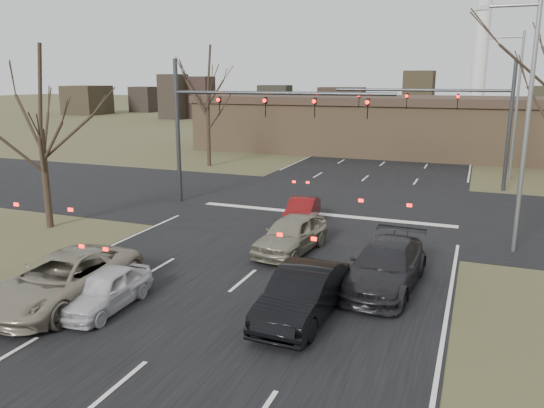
% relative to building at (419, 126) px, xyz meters
% --- Properties ---
extents(ground, '(360.00, 360.00, 0.00)m').
position_rel_building_xyz_m(ground, '(-2.00, -38.00, -2.67)').
color(ground, '#454A27').
rests_on(ground, ground).
extents(road_main, '(14.00, 300.00, 0.02)m').
position_rel_building_xyz_m(road_main, '(-2.00, 22.00, -2.66)').
color(road_main, black).
rests_on(road_main, ground).
extents(road_cross, '(200.00, 14.00, 0.02)m').
position_rel_building_xyz_m(road_cross, '(-2.00, -23.00, -2.65)').
color(road_cross, black).
rests_on(road_cross, ground).
extents(building, '(42.40, 10.40, 5.30)m').
position_rel_building_xyz_m(building, '(0.00, 0.00, 0.00)').
color(building, '#7E6243').
rests_on(building, ground).
extents(mast_arm_near, '(12.12, 0.24, 8.00)m').
position_rel_building_xyz_m(mast_arm_near, '(-7.23, -25.00, 2.41)').
color(mast_arm_near, '#383A3D').
rests_on(mast_arm_near, ground).
extents(mast_arm_far, '(11.12, 0.24, 8.00)m').
position_rel_building_xyz_m(mast_arm_far, '(4.18, -15.00, 2.35)').
color(mast_arm_far, '#383A3D').
rests_on(mast_arm_far, ground).
extents(streetlight_right_near, '(2.34, 0.25, 10.00)m').
position_rel_building_xyz_m(streetlight_right_near, '(6.82, -28.00, 2.92)').
color(streetlight_right_near, gray).
rests_on(streetlight_right_near, ground).
extents(streetlight_right_far, '(2.34, 0.25, 10.00)m').
position_rel_building_xyz_m(streetlight_right_far, '(7.32, -11.00, 2.92)').
color(streetlight_right_far, gray).
rests_on(streetlight_right_far, ground).
extents(tree_left_near, '(5.10, 5.10, 8.50)m').
position_rel_building_xyz_m(tree_left_near, '(-13.50, -32.00, 3.90)').
color(tree_left_near, black).
rests_on(tree_left_near, ground).
extents(tree_left_far, '(5.70, 5.70, 9.50)m').
position_rel_building_xyz_m(tree_left_far, '(-15.00, -13.00, 4.68)').
color(tree_left_far, black).
rests_on(tree_left_far, ground).
extents(car_silver_suv, '(2.78, 5.69, 1.56)m').
position_rel_building_xyz_m(car_silver_suv, '(-6.51, -38.71, -1.89)').
color(car_silver_suv, gray).
rests_on(car_silver_suv, ground).
extents(car_white_sedan, '(1.57, 3.64, 1.23)m').
position_rel_building_xyz_m(car_white_sedan, '(-5.00, -38.60, -2.05)').
color(car_white_sedan, silver).
rests_on(car_white_sedan, ground).
extents(car_black_hatch, '(1.76, 4.66, 1.52)m').
position_rel_building_xyz_m(car_black_hatch, '(0.85, -37.05, -1.91)').
color(car_black_hatch, black).
rests_on(car_black_hatch, ground).
extents(car_charcoal_sedan, '(2.51, 5.44, 1.54)m').
position_rel_building_xyz_m(car_charcoal_sedan, '(2.72, -33.76, -1.90)').
color(car_charcoal_sedan, black).
rests_on(car_charcoal_sedan, ground).
extents(car_red_ahead, '(1.69, 3.76, 1.20)m').
position_rel_building_xyz_m(car_red_ahead, '(-2.50, -26.88, -2.07)').
color(car_red_ahead, '#610D0F').
rests_on(car_red_ahead, ground).
extents(car_silver_ahead, '(2.26, 4.61, 1.51)m').
position_rel_building_xyz_m(car_silver_ahead, '(-1.50, -31.35, -1.91)').
color(car_silver_ahead, gray).
rests_on(car_silver_ahead, ground).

